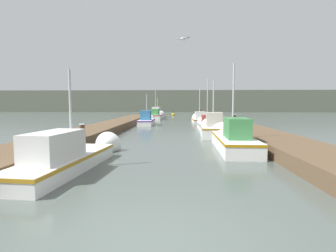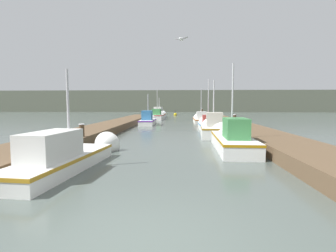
# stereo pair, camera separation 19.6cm
# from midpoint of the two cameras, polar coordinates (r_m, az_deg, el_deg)

# --- Properties ---
(ground_plane) EXTENTS (200.00, 200.00, 0.00)m
(ground_plane) POSITION_cam_midpoint_polar(r_m,az_deg,el_deg) (4.44, -5.73, -23.97)
(ground_plane) COLOR #47514C
(dock_left) EXTENTS (2.57, 40.00, 0.53)m
(dock_left) POSITION_cam_midpoint_polar(r_m,az_deg,el_deg) (20.78, -14.04, -0.49)
(dock_left) COLOR brown
(dock_left) RESTS_ON ground_plane
(dock_right) EXTENTS (2.57, 40.00, 0.53)m
(dock_right) POSITION_cam_midpoint_polar(r_m,az_deg,el_deg) (20.49, 15.72, -0.60)
(dock_right) COLOR brown
(dock_right) RESTS_ON ground_plane
(distant_shore_ridge) EXTENTS (120.00, 16.00, 5.74)m
(distant_shore_ridge) POSITION_cam_midpoint_polar(r_m,az_deg,el_deg) (76.79, 1.95, 5.37)
(distant_shore_ridge) COLOR #565B4C
(distant_shore_ridge) RESTS_ON ground_plane
(fishing_boat_0) EXTENTS (1.84, 6.41, 3.64)m
(fishing_boat_0) POSITION_cam_midpoint_polar(r_m,az_deg,el_deg) (9.60, -20.00, -5.80)
(fishing_boat_0) COLOR silver
(fishing_boat_0) RESTS_ON ground_plane
(fishing_boat_1) EXTENTS (1.68, 6.23, 4.45)m
(fishing_boat_1) POSITION_cam_midpoint_polar(r_m,az_deg,el_deg) (13.23, 13.19, -2.61)
(fishing_boat_1) COLOR silver
(fishing_boat_1) RESTS_ON ground_plane
(fishing_boat_2) EXTENTS (1.84, 4.84, 4.14)m
(fishing_boat_2) POSITION_cam_midpoint_polar(r_m,az_deg,el_deg) (18.02, 9.42, -0.50)
(fishing_boat_2) COLOR silver
(fishing_boat_2) RESTS_ON ground_plane
(fishing_boat_3) EXTENTS (1.56, 4.39, 4.72)m
(fishing_boat_3) POSITION_cam_midpoint_polar(r_m,az_deg,el_deg) (22.88, 8.21, 0.34)
(fishing_boat_3) COLOR silver
(fishing_boat_3) RESTS_ON ground_plane
(fishing_boat_4) EXTENTS (1.44, 5.19, 3.53)m
(fishing_boat_4) POSITION_cam_midpoint_polar(r_m,az_deg,el_deg) (27.36, -4.80, 1.26)
(fishing_boat_4) COLOR silver
(fishing_boat_4) RESTS_ON ground_plane
(fishing_boat_5) EXTENTS (1.71, 5.19, 4.50)m
(fishing_boat_5) POSITION_cam_midpoint_polar(r_m,az_deg,el_deg) (30.94, 6.65, 1.53)
(fishing_boat_5) COLOR silver
(fishing_boat_5) RESTS_ON ground_plane
(fishing_boat_6) EXTENTS (1.91, 4.89, 4.57)m
(fishing_boat_6) POSITION_cam_midpoint_polar(r_m,az_deg,el_deg) (36.22, -2.82, 2.18)
(fishing_boat_6) COLOR silver
(fishing_boat_6) RESTS_ON ground_plane
(fishing_boat_7) EXTENTS (2.04, 5.37, 3.52)m
(fishing_boat_7) POSITION_cam_midpoint_polar(r_m,az_deg,el_deg) (40.65, -2.45, 2.54)
(fishing_boat_7) COLOR silver
(fishing_boat_7) RESTS_ON ground_plane
(mooring_piling_0) EXTENTS (0.27, 0.27, 1.44)m
(mooring_piling_0) POSITION_cam_midpoint_polar(r_m,az_deg,el_deg) (18.29, 13.82, 0.26)
(mooring_piling_0) COLOR #473523
(mooring_piling_0) RESTS_ON ground_plane
(mooring_piling_1) EXTENTS (0.28, 0.28, 1.16)m
(mooring_piling_1) POSITION_cam_midpoint_polar(r_m,az_deg,el_deg) (13.57, -18.51, -1.99)
(mooring_piling_1) COLOR #473523
(mooring_piling_1) RESTS_ON ground_plane
(mooring_piling_2) EXTENTS (0.31, 0.31, 1.07)m
(mooring_piling_2) POSITION_cam_midpoint_polar(r_m,az_deg,el_deg) (26.08, 10.03, 1.25)
(mooring_piling_2) COLOR #473523
(mooring_piling_2) RESTS_ON ground_plane
(mooring_piling_3) EXTENTS (0.30, 0.30, 1.32)m
(mooring_piling_3) POSITION_cam_midpoint_polar(r_m,az_deg,el_deg) (45.67, 6.88, 2.94)
(mooring_piling_3) COLOR #473523
(mooring_piling_3) RESTS_ON ground_plane
(channel_buoy) EXTENTS (0.60, 0.60, 1.10)m
(channel_buoy) POSITION_cam_midpoint_polar(r_m,az_deg,el_deg) (48.97, 1.02, 2.52)
(channel_buoy) COLOR gold
(channel_buoy) RESTS_ON ground_plane
(seagull_lead) EXTENTS (0.54, 0.37, 0.12)m
(seagull_lead) POSITION_cam_midpoint_polar(r_m,az_deg,el_deg) (10.82, 2.73, 18.37)
(seagull_lead) COLOR white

